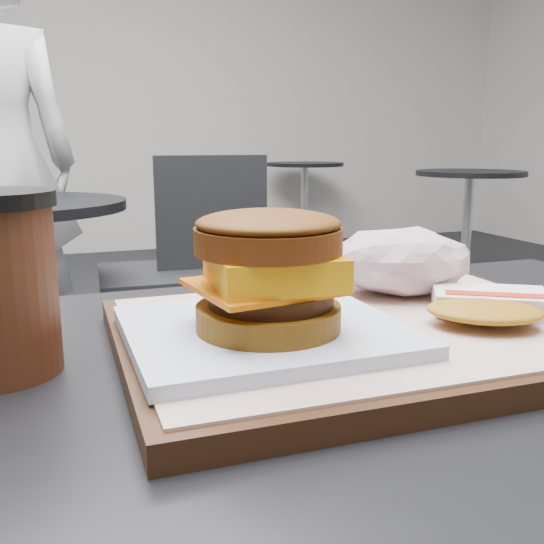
% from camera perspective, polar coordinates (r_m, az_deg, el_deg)
% --- Properties ---
extents(serving_tray, '(0.38, 0.28, 0.02)m').
position_cam_1_polar(serving_tray, '(0.48, 8.85, -5.69)').
color(serving_tray, black).
rests_on(serving_tray, customer_table).
extents(breakfast_sandwich, '(0.19, 0.17, 0.09)m').
position_cam_1_polar(breakfast_sandwich, '(0.42, -0.42, -1.37)').
color(breakfast_sandwich, white).
rests_on(breakfast_sandwich, serving_tray).
extents(hash_brown, '(0.14, 0.12, 0.02)m').
position_cam_1_polar(hash_brown, '(0.51, 19.66, -3.00)').
color(hash_brown, silver).
rests_on(hash_brown, serving_tray).
extents(crumpled_wrapper, '(0.13, 0.11, 0.06)m').
position_cam_1_polar(crumpled_wrapper, '(0.57, 12.06, 1.06)').
color(crumpled_wrapper, silver).
rests_on(crumpled_wrapper, serving_tray).
extents(neighbor_table, '(0.70, 0.70, 0.75)m').
position_cam_1_polar(neighbor_table, '(2.04, -23.15, 0.56)').
color(neighbor_table, black).
rests_on(neighbor_table, ground).
extents(neighbor_chair, '(0.61, 0.44, 0.88)m').
position_cam_1_polar(neighbor_chair, '(2.17, -8.70, 1.01)').
color(neighbor_chair, '#B0B0B6').
rests_on(neighbor_chair, ground).
extents(bg_table_near, '(0.66, 0.66, 0.75)m').
position_cam_1_polar(bg_table_near, '(3.98, 18.01, 6.35)').
color(bg_table_near, black).
rests_on(bg_table_near, ground).
extents(bg_table_far, '(0.66, 0.66, 0.75)m').
position_cam_1_polar(bg_table_far, '(5.26, 3.09, 8.21)').
color(bg_table_far, black).
rests_on(bg_table_far, ground).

